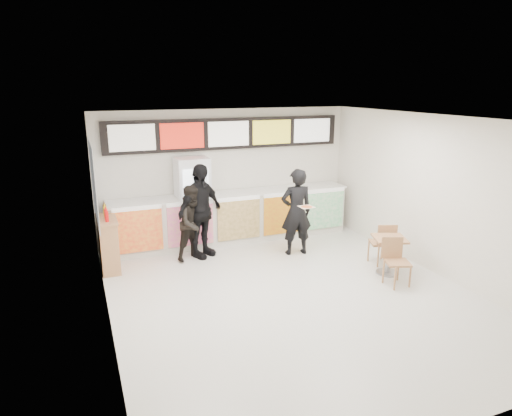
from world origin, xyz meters
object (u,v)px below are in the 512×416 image
customer_main (296,212)px  condiment_ledge (109,243)px  service_counter (234,217)px  customer_mid (200,211)px  customer_left (194,223)px  cafe_table (389,249)px  drinks_fridge (193,202)px

customer_main → condiment_ledge: (-3.78, 0.58, -0.40)m
service_counter → customer_mid: customer_mid is taller
customer_left → cafe_table: 3.90m
customer_mid → cafe_table: (3.08, -2.22, -0.48)m
drinks_fridge → cafe_table: 4.27m
service_counter → customer_left: size_ratio=3.53×
customer_main → condiment_ledge: 3.84m
customer_mid → condiment_ledge: bearing=149.8°
drinks_fridge → customer_mid: size_ratio=1.01×
customer_main → cafe_table: (1.16, -1.63, -0.42)m
service_counter → customer_main: (0.96, -1.29, 0.35)m
customer_mid → condiment_ledge: (-1.86, -0.01, -0.46)m
service_counter → cafe_table: service_counter is taller
drinks_fridge → customer_mid: 0.72m
drinks_fridge → customer_left: (-0.20, -0.82, -0.21)m
drinks_fridge → cafe_table: size_ratio=1.31×
customer_left → customer_mid: size_ratio=0.80×
cafe_table → customer_left: bearing=167.7°
customer_left → customer_mid: customer_mid is taller
service_counter → customer_mid: size_ratio=2.81×
service_counter → drinks_fridge: bearing=179.0°
customer_main → customer_left: size_ratio=1.18×
customer_left → customer_main: bearing=-33.5°
customer_main → condiment_ledge: size_ratio=1.50×
customer_left → service_counter: bearing=14.8°
customer_left → drinks_fridge: bearing=55.6°
drinks_fridge → customer_mid: (-0.03, -0.72, -0.01)m
customer_main → customer_left: 2.16m
customer_left → customer_mid: (0.17, 0.10, 0.20)m
customer_main → customer_left: customer_main is taller
service_counter → customer_main: bearing=-53.4°
service_counter → customer_main: 1.65m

